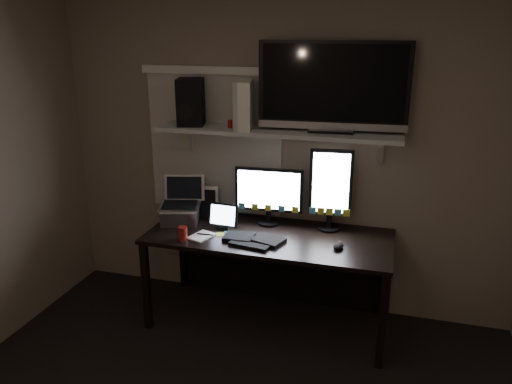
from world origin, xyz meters
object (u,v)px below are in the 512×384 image
(cup, at_px, (183,233))
(desk, at_px, (273,250))
(keyboard, at_px, (254,239))
(tablet, at_px, (224,216))
(laptop, at_px, (179,202))
(monitor_landscape, at_px, (269,196))
(mouse, at_px, (338,246))
(monitor_portrait, at_px, (331,189))
(tv, at_px, (333,87))
(speaker, at_px, (191,102))
(game_console, at_px, (245,105))

(cup, bearing_deg, desk, 33.77)
(keyboard, distance_m, tablet, 0.33)
(keyboard, xyz_separation_m, laptop, (-0.65, 0.17, 0.16))
(monitor_landscape, xyz_separation_m, mouse, (0.58, -0.31, -0.21))
(monitor_portrait, relative_size, tablet, 2.71)
(monitor_portrait, xyz_separation_m, cup, (-0.98, -0.50, -0.27))
(mouse, height_order, tablet, tablet)
(monitor_landscape, bearing_deg, mouse, -31.73)
(mouse, bearing_deg, monitor_landscape, 159.30)
(tablet, bearing_deg, monitor_portrait, 18.85)
(keyboard, bearing_deg, tv, 47.10)
(laptop, bearing_deg, tablet, -17.86)
(tv, bearing_deg, cup, -156.19)
(tablet, height_order, tv, tv)
(desk, height_order, mouse, mouse)
(speaker, bearing_deg, desk, -21.71)
(game_console, bearing_deg, tv, -6.04)
(keyboard, xyz_separation_m, mouse, (0.60, 0.03, 0.01))
(monitor_portrait, height_order, cup, monitor_portrait)
(game_console, xyz_separation_m, speaker, (-0.44, 0.03, 0.00))
(monitor_portrait, xyz_separation_m, tv, (-0.02, 0.00, 0.75))
(monitor_portrait, bearing_deg, tablet, -168.10)
(monitor_landscape, height_order, speaker, speaker)
(game_console, distance_m, speaker, 0.44)
(monitor_landscape, xyz_separation_m, game_console, (-0.17, -0.04, 0.69))
(desk, height_order, keyboard, keyboard)
(mouse, xyz_separation_m, game_console, (-0.75, 0.27, 0.90))
(tablet, bearing_deg, laptop, -179.70)
(laptop, relative_size, speaker, 1.01)
(keyboard, xyz_separation_m, cup, (-0.49, -0.13, 0.04))
(keyboard, relative_size, tv, 0.42)
(laptop, bearing_deg, mouse, -21.25)
(tablet, bearing_deg, desk, 19.21)
(keyboard, bearing_deg, cup, -156.33)
(monitor_landscape, bearing_deg, game_console, -171.88)
(game_console, bearing_deg, monitor_portrait, -6.58)
(monitor_portrait, height_order, keyboard, monitor_portrait)
(monitor_landscape, bearing_deg, monitor_portrait, -0.58)
(desk, xyz_separation_m, tablet, (-0.36, -0.10, 0.28))
(laptop, bearing_deg, keyboard, -29.64)
(laptop, distance_m, tv, 1.44)
(desk, xyz_separation_m, tv, (0.39, 0.12, 1.24))
(tv, distance_m, game_console, 0.64)
(keyboard, xyz_separation_m, game_console, (-0.15, 0.30, 0.91))
(tv, bearing_deg, monitor_portrait, -16.47)
(mouse, distance_m, tv, 1.11)
(monitor_landscape, height_order, game_console, game_console)
(laptop, bearing_deg, monitor_portrait, -5.13)
(speaker, bearing_deg, game_console, -18.86)
(desk, xyz_separation_m, speaker, (-0.67, 0.08, 1.10))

